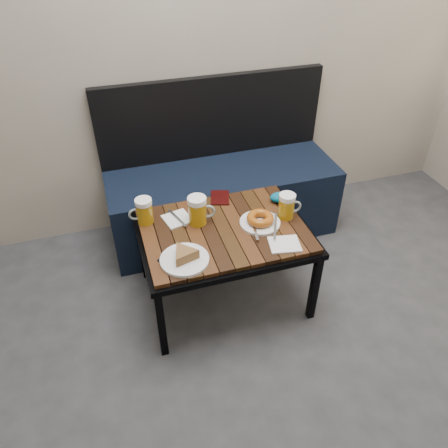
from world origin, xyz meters
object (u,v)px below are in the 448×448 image
object	(u,v)px
beer_mug_right	(287,206)
knit_pouch	(281,197)
bench	(222,194)
plate_bagel	(260,220)
plate_pie	(184,257)
passport_navy	(173,258)
cafe_table	(224,235)
beer_mug_left	(144,211)
passport_burgundy	(220,198)
beer_mug_centre	(198,210)

from	to	relation	value
beer_mug_right	knit_pouch	bearing A→B (deg)	82.00
bench	knit_pouch	xyz separation A→B (m)	(0.19, -0.45, 0.23)
plate_bagel	plate_pie	bearing A→B (deg)	-159.68
beer_mug_right	knit_pouch	xyz separation A→B (m)	(0.03, 0.13, -0.04)
beer_mug_right	passport_navy	size ratio (longest dim) A/B	1.16
cafe_table	plate_bagel	distance (m)	0.20
bench	beer_mug_left	size ratio (longest dim) A/B	10.36
passport_burgundy	plate_pie	bearing A→B (deg)	-107.60
plate_pie	plate_bagel	size ratio (longest dim) A/B	0.86
plate_pie	passport_burgundy	distance (m)	0.53
bench	passport_navy	xyz separation A→B (m)	(-0.45, -0.73, 0.20)
bench	passport_burgundy	distance (m)	0.40
plate_pie	passport_navy	xyz separation A→B (m)	(-0.05, 0.03, -0.02)
beer_mug_centre	passport_navy	world-z (taller)	beer_mug_centre
beer_mug_right	plate_pie	size ratio (longest dim) A/B	0.60
bench	beer_mug_left	xyz separation A→B (m)	(-0.53, -0.42, 0.27)
bench	cafe_table	world-z (taller)	bench
beer_mug_right	knit_pouch	distance (m)	0.14
plate_bagel	beer_mug_centre	bearing A→B (deg)	160.74
beer_mug_left	passport_burgundy	world-z (taller)	beer_mug_left
cafe_table	beer_mug_right	size ratio (longest dim) A/B	6.28
beer_mug_centre	plate_pie	distance (m)	0.29
bench	cafe_table	distance (m)	0.63
passport_burgundy	knit_pouch	xyz separation A→B (m)	(0.30, -0.13, 0.02)
bench	passport_navy	size ratio (longest dim) A/B	12.12
cafe_table	plate_pie	world-z (taller)	plate_pie
beer_mug_right	plate_pie	distance (m)	0.60
plate_bagel	knit_pouch	xyz separation A→B (m)	(0.18, 0.15, 0.00)
beer_mug_right	passport_navy	bearing A→B (deg)	-163.07
bench	beer_mug_centre	xyz separation A→B (m)	(-0.27, -0.50, 0.27)
beer_mug_centre	passport_navy	bearing A→B (deg)	-121.68
bench	passport_burgundy	world-z (taller)	bench
beer_mug_right	plate_bagel	distance (m)	0.16
cafe_table	passport_burgundy	xyz separation A→B (m)	(0.06, 0.26, 0.05)
beer_mug_right	knit_pouch	world-z (taller)	beer_mug_right
plate_bagel	passport_navy	size ratio (longest dim) A/B	2.24
passport_navy	passport_burgundy	bearing A→B (deg)	109.43
plate_pie	passport_navy	distance (m)	0.06
beer_mug_left	passport_navy	distance (m)	0.33
knit_pouch	passport_navy	bearing A→B (deg)	-156.73
beer_mug_left	knit_pouch	xyz separation A→B (m)	(0.72, -0.03, -0.04)
beer_mug_left	beer_mug_right	size ratio (longest dim) A/B	1.01
cafe_table	plate_pie	distance (m)	0.30
passport_burgundy	beer_mug_centre	bearing A→B (deg)	-116.61
plate_pie	plate_bagel	bearing A→B (deg)	20.32
cafe_table	passport_navy	bearing A→B (deg)	-153.46
bench	plate_pie	size ratio (longest dim) A/B	6.27
bench	cafe_table	bearing A→B (deg)	-105.86
bench	passport_burgundy	bearing A→B (deg)	-108.52
plate_bagel	knit_pouch	bearing A→B (deg)	40.69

